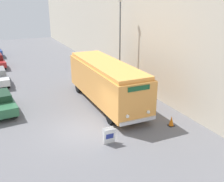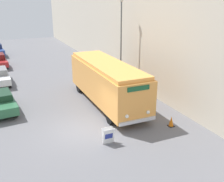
{
  "view_description": "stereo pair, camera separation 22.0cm",
  "coord_description": "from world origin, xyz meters",
  "px_view_note": "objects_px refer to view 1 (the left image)",
  "views": [
    {
      "loc": [
        -4.18,
        -13.27,
        7.46
      ],
      "look_at": [
        2.48,
        1.09,
        1.8
      ],
      "focal_mm": 42.0,
      "sensor_mm": 36.0,
      "label": 1
    },
    {
      "loc": [
        -3.98,
        -13.36,
        7.46
      ],
      "look_at": [
        2.48,
        1.09,
        1.8
      ],
      "focal_mm": 42.0,
      "sensor_mm": 36.0,
      "label": 2
    }
  ],
  "objects_px": {
    "sign_board": "(109,136)",
    "traffic_cone": "(171,121)",
    "streetlamp": "(120,31)",
    "vintage_bus": "(106,81)"
  },
  "relations": [
    {
      "from": "vintage_bus",
      "to": "streetlamp",
      "type": "relative_size",
      "value": 1.25
    },
    {
      "from": "vintage_bus",
      "to": "streetlamp",
      "type": "distance_m",
      "value": 5.47
    },
    {
      "from": "sign_board",
      "to": "traffic_cone",
      "type": "bearing_deg",
      "value": 3.44
    },
    {
      "from": "streetlamp",
      "to": "traffic_cone",
      "type": "bearing_deg",
      "value": -94.78
    },
    {
      "from": "vintage_bus",
      "to": "traffic_cone",
      "type": "bearing_deg",
      "value": -66.89
    },
    {
      "from": "vintage_bus",
      "to": "sign_board",
      "type": "distance_m",
      "value": 5.88
    },
    {
      "from": "vintage_bus",
      "to": "sign_board",
      "type": "xyz_separation_m",
      "value": [
        -2.16,
        -5.3,
        -1.34
      ]
    },
    {
      "from": "vintage_bus",
      "to": "traffic_cone",
      "type": "distance_m",
      "value": 5.67
    },
    {
      "from": "vintage_bus",
      "to": "streetlamp",
      "type": "xyz_separation_m",
      "value": [
        2.87,
        3.57,
        2.98
      ]
    },
    {
      "from": "vintage_bus",
      "to": "traffic_cone",
      "type": "height_order",
      "value": "vintage_bus"
    }
  ]
}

